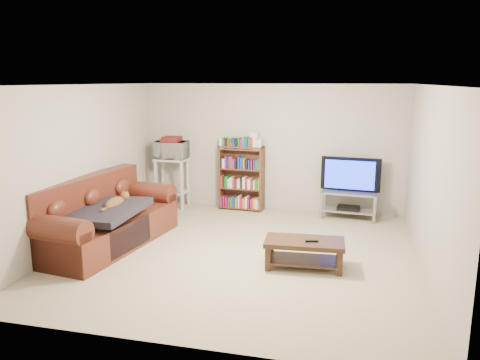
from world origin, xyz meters
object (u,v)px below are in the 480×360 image
(coffee_table, at_px, (304,248))
(bookshelf, at_px, (241,177))
(tv_stand, at_px, (349,200))
(sofa, at_px, (103,222))

(coffee_table, xyz_separation_m, bookshelf, (-1.49, 2.61, 0.38))
(tv_stand, distance_m, bookshelf, 2.06)
(bookshelf, bearing_deg, sofa, -119.58)
(tv_stand, xyz_separation_m, bookshelf, (-2.03, 0.12, 0.31))
(coffee_table, relative_size, tv_stand, 1.05)
(sofa, relative_size, bookshelf, 2.04)
(sofa, xyz_separation_m, bookshelf, (1.59, 2.42, 0.29))
(sofa, distance_m, tv_stand, 4.29)
(sofa, distance_m, coffee_table, 3.08)
(sofa, height_order, coffee_table, sofa)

